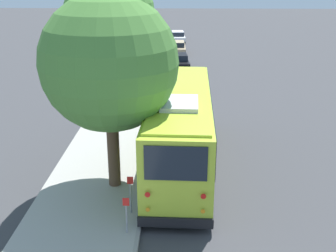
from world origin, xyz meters
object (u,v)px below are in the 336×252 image
at_px(parked_sedan_tan, 177,48).
at_px(sign_post_far, 131,194).
at_px(shuttle_bus, 181,125).
at_px(parked_sedan_white, 178,37).
at_px(parked_sedan_black, 179,62).
at_px(parked_sedan_navy, 177,81).
at_px(sign_post_near, 126,215).
at_px(street_tree, 109,53).

relative_size(parked_sedan_tan, sign_post_far, 3.04).
bearing_deg(shuttle_bus, parked_sedan_white, 2.30).
relative_size(parked_sedan_black, parked_sedan_white, 0.94).
bearing_deg(parked_sedan_navy, parked_sedan_white, 1.22).
relative_size(parked_sedan_black, sign_post_near, 3.38).
xyz_separation_m(parked_sedan_tan, parked_sedan_white, (7.38, 0.03, 0.02)).
bearing_deg(parked_sedan_black, parked_sedan_white, -3.88).
bearing_deg(sign_post_far, street_tree, 21.67).
bearing_deg(parked_sedan_tan, street_tree, 174.66).
height_order(parked_sedan_black, parked_sedan_white, parked_sedan_black).
distance_m(parked_sedan_white, sign_post_far, 38.95).
relative_size(shuttle_bus, parked_sedan_navy, 2.53).
bearing_deg(sign_post_near, parked_sedan_white, -1.97).
xyz_separation_m(shuttle_bus, parked_sedan_black, (20.01, 0.16, -1.36)).
distance_m(parked_sedan_tan, street_tree, 29.79).
height_order(parked_sedan_navy, parked_sedan_tan, parked_sedan_navy).
relative_size(parked_sedan_navy, street_tree, 0.52).
bearing_deg(parked_sedan_black, shuttle_bus, 175.73).
bearing_deg(shuttle_bus, sign_post_far, 159.20).
bearing_deg(parked_sedan_white, parked_sedan_navy, 176.28).
distance_m(shuttle_bus, parked_sedan_navy, 13.03).
height_order(parked_sedan_black, sign_post_near, sign_post_near).
bearing_deg(street_tree, parked_sedan_white, -3.56).
height_order(shuttle_bus, street_tree, street_tree).
xyz_separation_m(parked_sedan_black, sign_post_far, (-24.27, 1.60, 0.29)).
distance_m(shuttle_bus, sign_post_far, 4.73).
xyz_separation_m(parked_sedan_navy, parked_sedan_black, (7.05, -0.12, -0.01)).
xyz_separation_m(shuttle_bus, parked_sedan_navy, (12.96, 0.29, -1.35)).
bearing_deg(shuttle_bus, parked_sedan_tan, 2.42).
xyz_separation_m(parked_sedan_white, street_tree, (-36.66, 2.28, 4.90)).
height_order(parked_sedan_navy, street_tree, street_tree).
height_order(parked_sedan_navy, sign_post_near, sign_post_near).
bearing_deg(parked_sedan_tan, shuttle_bus, 179.91).
bearing_deg(parked_sedan_black, parked_sedan_navy, 174.26).
height_order(shuttle_bus, sign_post_far, shuttle_bus).
bearing_deg(sign_post_near, shuttle_bus, -17.77).
bearing_deg(street_tree, parked_sedan_black, -6.47).
bearing_deg(street_tree, parked_sedan_tan, -4.50).
distance_m(parked_sedan_white, street_tree, 37.06).
bearing_deg(street_tree, parked_sedan_navy, -9.02).
relative_size(shuttle_bus, sign_post_near, 8.32).
bearing_deg(parked_sedan_white, parked_sedan_tan, 176.23).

